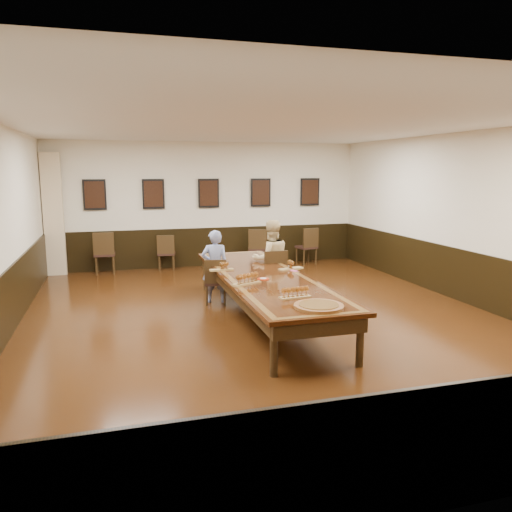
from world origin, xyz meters
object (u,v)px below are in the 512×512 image
object	(u,v)px
conference_table	(264,284)
spare_chair_d	(306,246)
spare_chair_a	(105,253)
person_man	(215,266)
spare_chair_b	(166,252)
spare_chair_c	(257,247)
chair_woman	(273,274)
carved_platter	(319,306)
person_woman	(271,259)
chair_man	(215,281)

from	to	relation	value
conference_table	spare_chair_d	bearing A→B (deg)	60.42
spare_chair_a	person_man	bearing A→B (deg)	123.76
spare_chair_b	spare_chair_c	distance (m)	2.34
chair_woman	spare_chair_c	xyz separation A→B (m)	(0.65, 3.34, 0.00)
spare_chair_c	carved_platter	world-z (taller)	spare_chair_c
chair_woman	person_man	world-z (taller)	person_man
spare_chair_c	person_woman	bearing A→B (deg)	92.65
spare_chair_b	person_woman	world-z (taller)	person_woman
spare_chair_a	spare_chair_d	size ratio (longest dim) A/B	1.05
chair_man	spare_chair_c	size ratio (longest dim) A/B	0.88
spare_chair_d	conference_table	world-z (taller)	spare_chair_d
spare_chair_c	spare_chair_d	distance (m)	1.35
chair_man	spare_chair_a	bearing A→B (deg)	-49.53
person_woman	carved_platter	xyz separation A→B (m)	(-0.43, -3.39, 0.00)
person_man	carved_platter	world-z (taller)	person_man
spare_chair_d	person_woman	size ratio (longest dim) A/B	0.64
spare_chair_a	person_woman	xyz separation A→B (m)	(3.17, -3.34, 0.26)
person_woman	carved_platter	world-z (taller)	person_woman
spare_chair_b	spare_chair_c	bearing A→B (deg)	-174.32
spare_chair_a	conference_table	distance (m)	5.34
spare_chair_d	carved_platter	world-z (taller)	spare_chair_d
person_man	person_woman	size ratio (longest dim) A/B	0.90
spare_chair_c	person_woman	distance (m)	3.31
spare_chair_c	conference_table	size ratio (longest dim) A/B	0.20
chair_woman	spare_chair_b	size ratio (longest dim) A/B	1.09
spare_chair_c	person_man	bearing A→B (deg)	75.46
conference_table	carved_platter	xyz separation A→B (m)	(0.10, -2.09, 0.16)
chair_man	spare_chair_a	distance (m)	3.99
person_woman	spare_chair_d	bearing A→B (deg)	-122.50
spare_chair_a	spare_chair_b	xyz separation A→B (m)	(1.49, 0.05, -0.06)
person_man	chair_woman	bearing A→B (deg)	-175.59
chair_woman	person_man	size ratio (longest dim) A/B	0.71
chair_woman	person_woman	size ratio (longest dim) A/B	0.64
spare_chair_a	person_man	distance (m)	3.93
spare_chair_a	person_woman	world-z (taller)	person_woman
spare_chair_b	spare_chair_c	size ratio (longest dim) A/B	0.91
spare_chair_a	chair_man	bearing A→B (deg)	122.88
spare_chair_c	carved_platter	xyz separation A→B (m)	(-1.09, -6.62, 0.28)
spare_chair_d	spare_chair_b	bearing A→B (deg)	-14.03
person_woman	spare_chair_b	bearing A→B (deg)	-63.82
chair_woman	spare_chair_a	world-z (taller)	spare_chair_a
chair_man	chair_woman	distance (m)	1.13
person_man	person_woman	world-z (taller)	person_woman
chair_woman	conference_table	xyz separation A→B (m)	(-0.53, -1.20, 0.12)
chair_woman	carved_platter	distance (m)	3.32
conference_table	carved_platter	size ratio (longest dim) A/B	6.26
spare_chair_b	spare_chair_d	size ratio (longest dim) A/B	0.92
carved_platter	spare_chair_d	bearing A→B (deg)	69.60
spare_chair_a	spare_chair_c	xyz separation A→B (m)	(3.82, -0.10, -0.02)
chair_man	person_man	xyz separation A→B (m)	(0.02, 0.09, 0.26)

